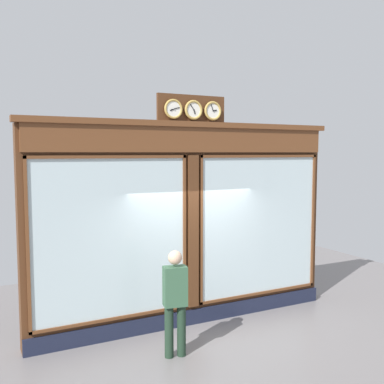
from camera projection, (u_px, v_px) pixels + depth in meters
shop_facade at (189, 223)px, 8.26m from camera, size 6.09×0.42×4.22m
pedestrian at (175, 299)px, 6.90m from camera, size 0.39×0.28×1.69m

